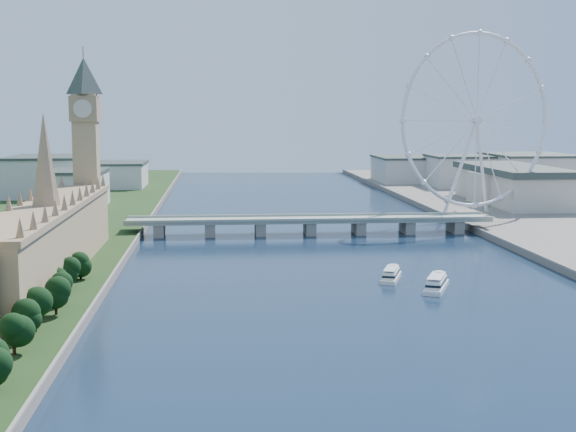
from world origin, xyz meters
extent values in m
plane|color=#1B2D4C|center=(0.00, 0.00, 0.00)|extent=(2000.00, 2000.00, 0.00)
cube|color=tan|center=(-128.00, 170.00, 17.00)|extent=(24.00, 200.00, 28.00)
cone|color=#937A59|center=(-128.00, 170.00, 53.00)|extent=(12.00, 12.00, 40.00)
cube|color=tan|center=(-128.00, 278.00, 43.00)|extent=(13.00, 13.00, 80.00)
cube|color=#937A59|center=(-128.00, 278.00, 75.00)|extent=(15.00, 15.00, 14.00)
pyramid|color=#2D3833|center=(-128.00, 278.00, 103.00)|extent=(20.02, 20.02, 20.00)
cube|color=gray|center=(0.00, 300.00, 8.50)|extent=(220.00, 22.00, 2.00)
cube|color=gray|center=(-90.00, 300.00, 3.75)|extent=(6.00, 20.00, 7.50)
cube|color=gray|center=(-60.00, 300.00, 3.75)|extent=(6.00, 20.00, 7.50)
cube|color=gray|center=(-30.00, 300.00, 3.75)|extent=(6.00, 20.00, 7.50)
cube|color=gray|center=(0.00, 300.00, 3.75)|extent=(6.00, 20.00, 7.50)
cube|color=gray|center=(30.00, 300.00, 3.75)|extent=(6.00, 20.00, 7.50)
cube|color=gray|center=(60.00, 300.00, 3.75)|extent=(6.00, 20.00, 7.50)
cube|color=gray|center=(90.00, 300.00, 3.75)|extent=(6.00, 20.00, 7.50)
torus|color=silver|center=(120.00, 355.00, 68.00)|extent=(113.60, 39.12, 118.60)
cylinder|color=silver|center=(120.00, 355.00, 68.00)|extent=(7.25, 6.61, 6.00)
cube|color=gray|center=(117.00, 365.00, 4.00)|extent=(14.00, 10.00, 2.00)
cube|color=beige|center=(-160.00, 430.00, 16.00)|extent=(40.00, 60.00, 26.00)
cube|color=beige|center=(-200.00, 520.00, 19.00)|extent=(60.00, 80.00, 32.00)
cube|color=beige|center=(-150.00, 600.00, 14.00)|extent=(50.00, 70.00, 22.00)
cube|color=beige|center=(180.00, 580.00, 17.00)|extent=(60.00, 60.00, 28.00)
cube|color=beige|center=(240.00, 560.00, 18.00)|extent=(70.00, 90.00, 30.00)
cube|color=beige|center=(140.00, 640.00, 15.00)|extent=(60.00, 80.00, 24.00)
camera|label=1|loc=(-54.81, -177.11, 71.78)|focal=50.00mm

